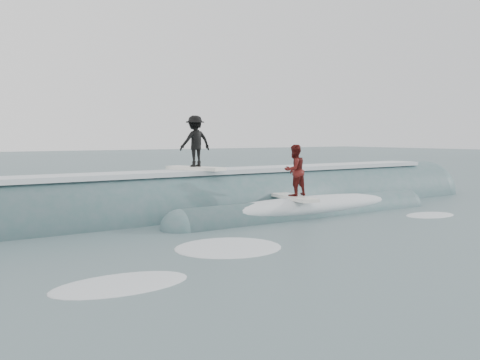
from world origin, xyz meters
TOP-DOWN VIEW (x-y plane):
  - ground at (0.00, 0.00)m, footprint 160.00×160.00m
  - breaking_wave at (0.19, 6.18)m, footprint 23.18×4.11m
  - surfer_black at (-1.00, 6.41)m, footprint 1.21×2.07m
  - surfer_red at (1.17, 4.21)m, footprint 0.92×2.07m
  - whitewater at (-0.16, 0.04)m, footprint 13.21×7.26m
  - far_swells at (-2.09, 17.65)m, footprint 34.96×8.65m

SIDE VIEW (x-z plane):
  - ground at x=0.00m, z-range 0.00..0.00m
  - whitewater at x=-0.16m, z-range -0.05..0.05m
  - far_swells at x=-2.09m, z-range -0.40..0.40m
  - breaking_wave at x=0.19m, z-range -1.29..1.36m
  - surfer_red at x=1.17m, z-range 0.48..2.13m
  - surfer_black at x=-1.00m, z-range 1.36..3.04m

